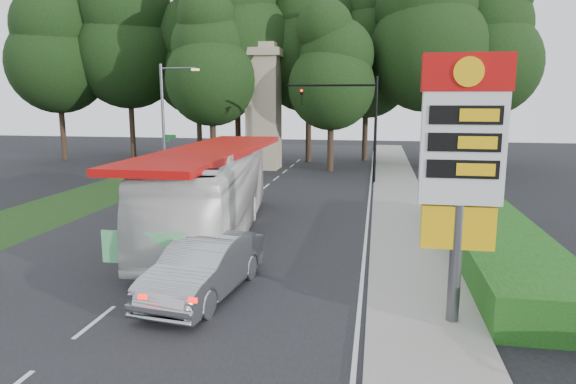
% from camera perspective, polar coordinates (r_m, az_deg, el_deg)
% --- Properties ---
extents(ground, '(120.00, 120.00, 0.00)m').
position_cam_1_polar(ground, '(14.37, -21.67, -14.16)').
color(ground, black).
rests_on(ground, ground).
extents(road_surface, '(14.00, 80.00, 0.02)m').
position_cam_1_polar(road_surface, '(24.80, -7.16, -3.13)').
color(road_surface, black).
rests_on(road_surface, ground).
extents(sidewalk_right, '(3.00, 80.00, 0.12)m').
position_cam_1_polar(sidewalk_right, '(23.78, 12.87, -3.78)').
color(sidewalk_right, gray).
rests_on(sidewalk_right, ground).
extents(grass_verge_left, '(5.00, 50.00, 0.02)m').
position_cam_1_polar(grass_verge_left, '(33.96, -19.64, 0.03)').
color(grass_verge_left, '#193814').
rests_on(grass_verge_left, ground).
extents(hedge, '(3.00, 14.00, 1.20)m').
position_cam_1_polar(hedge, '(20.21, 22.05, -5.25)').
color(hedge, '#154C14').
rests_on(hedge, ground).
extents(gas_station_pylon, '(2.10, 0.45, 6.85)m').
position_cam_1_polar(gas_station_pylon, '(13.26, 18.79, 4.01)').
color(gas_station_pylon, '#59595E').
rests_on(gas_station_pylon, ground).
extents(traffic_signal_mast, '(6.10, 0.35, 7.20)m').
position_cam_1_polar(traffic_signal_mast, '(35.08, 7.56, 8.54)').
color(traffic_signal_mast, black).
rests_on(traffic_signal_mast, ground).
extents(streetlight_signs, '(2.75, 0.98, 8.00)m').
position_cam_1_polar(streetlight_signs, '(35.96, -13.41, 8.02)').
color(streetlight_signs, '#59595E').
rests_on(streetlight_signs, ground).
extents(monument, '(3.00, 3.00, 10.05)m').
position_cam_1_polar(monument, '(42.04, -2.73, 9.51)').
color(monument, tan).
rests_on(monument, ground).
extents(tree_far_west, '(8.96, 8.96, 17.60)m').
position_cam_1_polar(tree_far_west, '(53.03, -24.39, 14.86)').
color(tree_far_west, '#2D2116').
rests_on(tree_far_west, ground).
extents(tree_west_mid, '(9.80, 9.80, 19.25)m').
position_cam_1_polar(tree_west_mid, '(51.85, -17.45, 16.53)').
color(tree_west_mid, '#2D2116').
rests_on(tree_west_mid, ground).
extents(tree_west_near, '(8.40, 8.40, 16.50)m').
position_cam_1_polar(tree_west_near, '(51.17, -10.08, 15.05)').
color(tree_west_near, '#2D2116').
rests_on(tree_west_near, ground).
extents(tree_center_left, '(10.08, 10.08, 19.80)m').
position_cam_1_polar(tree_center_left, '(46.09, -5.78, 18.18)').
color(tree_center_left, '#2D2116').
rests_on(tree_center_left, ground).
extents(tree_center_right, '(9.24, 9.24, 18.15)m').
position_cam_1_polar(tree_center_right, '(46.73, 2.36, 16.88)').
color(tree_center_right, '#2D2116').
rests_on(tree_center_right, ground).
extents(tree_east_near, '(8.12, 8.12, 15.95)m').
position_cam_1_polar(tree_east_near, '(48.20, 8.78, 14.98)').
color(tree_east_near, '#2D2116').
rests_on(tree_east_near, ground).
extents(tree_east_mid, '(9.52, 9.52, 18.70)m').
position_cam_1_polar(tree_east_mid, '(44.55, 15.48, 17.27)').
color(tree_east_mid, '#2D2116').
rests_on(tree_east_mid, ground).
extents(tree_far_east, '(8.68, 8.68, 17.05)m').
position_cam_1_polar(tree_far_east, '(47.09, 21.46, 15.32)').
color(tree_far_east, '#2D2116').
rests_on(tree_far_east, ground).
extents(tree_monument_left, '(7.28, 7.28, 14.30)m').
position_cam_1_polar(tree_monument_left, '(42.23, -8.55, 14.27)').
color(tree_monument_left, '#2D2116').
rests_on(tree_monument_left, ground).
extents(tree_monument_right, '(6.72, 6.72, 13.20)m').
position_cam_1_polar(tree_monument_right, '(40.75, 4.87, 13.54)').
color(tree_monument_right, '#2D2116').
rests_on(tree_monument_right, ground).
extents(transit_bus, '(4.80, 13.67, 3.73)m').
position_cam_1_polar(transit_bus, '(21.93, -8.49, -0.01)').
color(transit_bus, white).
rests_on(transit_bus, ground).
extents(sedan_silver, '(2.50, 5.53, 1.76)m').
position_cam_1_polar(sedan_silver, '(15.55, -9.29, -8.16)').
color(sedan_silver, '#999CA0').
rests_on(sedan_silver, ground).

